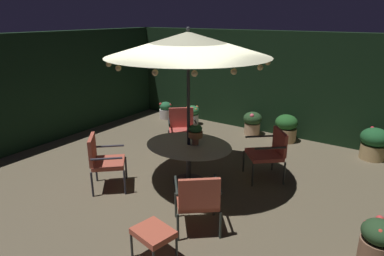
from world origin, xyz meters
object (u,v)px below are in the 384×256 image
(potted_plant_right_near, at_px, (286,128))
(potted_plant_front_corner, at_px, (252,122))
(patio_dining_table, at_px, (189,151))
(potted_plant_left_near, at_px, (192,114))
(patio_chair_northeast, at_px, (270,150))
(patio_umbrella, at_px, (188,44))
(potted_plant_left_far, at_px, (377,244))
(ottoman_footrest, at_px, (153,234))
(patio_chair_east, at_px, (182,127))
(patio_chair_southeast, at_px, (103,158))
(potted_plant_back_center, at_px, (166,110))
(potted_plant_right_far, at_px, (374,143))
(patio_chair_north, at_px, (198,198))
(centerpiece_planter, at_px, (195,132))

(potted_plant_right_near, height_order, potted_plant_front_corner, potted_plant_right_near)
(patio_dining_table, distance_m, potted_plant_left_near, 3.48)
(patio_chair_northeast, relative_size, potted_plant_left_near, 1.70)
(patio_dining_table, height_order, patio_chair_northeast, patio_chair_northeast)
(patio_umbrella, relative_size, potted_plant_left_far, 4.19)
(patio_chair_northeast, relative_size, ottoman_footrest, 1.70)
(potted_plant_front_corner, bearing_deg, patio_chair_east, -112.59)
(potted_plant_front_corner, height_order, potted_plant_left_far, potted_plant_left_far)
(patio_chair_southeast, distance_m, potted_plant_right_near, 4.51)
(patio_umbrella, distance_m, potted_plant_back_center, 4.70)
(potted_plant_front_corner, relative_size, potted_plant_back_center, 1.18)
(potted_plant_front_corner, bearing_deg, potted_plant_right_far, -0.25)
(patio_chair_southeast, xyz_separation_m, potted_plant_back_center, (-1.79, 3.98, -0.33))
(patio_umbrella, height_order, ottoman_footrest, patio_umbrella)
(patio_chair_southeast, bearing_deg, ottoman_footrest, -25.61)
(potted_plant_back_center, bearing_deg, potted_plant_left_near, -3.42)
(potted_plant_right_near, distance_m, potted_plant_front_corner, 0.89)
(potted_plant_right_near, relative_size, potted_plant_right_far, 0.97)
(patio_chair_north, xyz_separation_m, potted_plant_left_near, (-2.86, 4.06, -0.24))
(potted_plant_front_corner, bearing_deg, patio_chair_southeast, -102.85)
(centerpiece_planter, height_order, patio_chair_north, centerpiece_planter)
(potted_plant_right_near, bearing_deg, centerpiece_planter, -101.60)
(potted_plant_left_far, bearing_deg, potted_plant_front_corner, 131.83)
(patio_umbrella, relative_size, potted_plant_front_corner, 4.68)
(patio_chair_northeast, bearing_deg, centerpiece_planter, -138.09)
(patio_umbrella, height_order, potted_plant_left_far, patio_umbrella)
(potted_plant_right_near, xyz_separation_m, potted_plant_left_far, (2.41, -3.67, 0.01))
(patio_chair_east, bearing_deg, patio_chair_southeast, -93.34)
(patio_umbrella, distance_m, potted_plant_right_far, 4.58)
(potted_plant_left_near, bearing_deg, patio_chair_east, -62.44)
(patio_dining_table, height_order, patio_chair_east, patio_chair_east)
(potted_plant_back_center, bearing_deg, patio_chair_east, -43.50)
(patio_chair_north, relative_size, potted_plant_right_far, 1.34)
(potted_plant_right_near, bearing_deg, potted_plant_front_corner, 179.10)
(patio_dining_table, bearing_deg, ottoman_footrest, -67.01)
(patio_dining_table, xyz_separation_m, potted_plant_right_far, (2.63, 3.10, -0.25))
(patio_chair_east, relative_size, ottoman_footrest, 1.76)
(patio_umbrella, bearing_deg, ottoman_footrest, -67.01)
(patio_umbrella, bearing_deg, patio_chair_north, -50.31)
(ottoman_footrest, bearing_deg, potted_plant_left_near, 119.31)
(centerpiece_planter, height_order, ottoman_footrest, centerpiece_planter)
(potted_plant_right_near, bearing_deg, ottoman_footrest, -88.81)
(potted_plant_left_near, relative_size, potted_plant_left_far, 0.83)
(potted_plant_front_corner, distance_m, potted_plant_left_far, 4.95)
(potted_plant_right_near, distance_m, potted_plant_right_far, 1.91)
(potted_plant_left_near, distance_m, potted_plant_right_far, 4.54)
(patio_chair_southeast, height_order, potted_plant_back_center, patio_chair_southeast)
(potted_plant_left_near, bearing_deg, potted_plant_back_center, 176.58)
(potted_plant_left_near, height_order, potted_plant_right_far, potted_plant_right_far)
(potted_plant_left_far, bearing_deg, potted_plant_back_center, 149.57)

